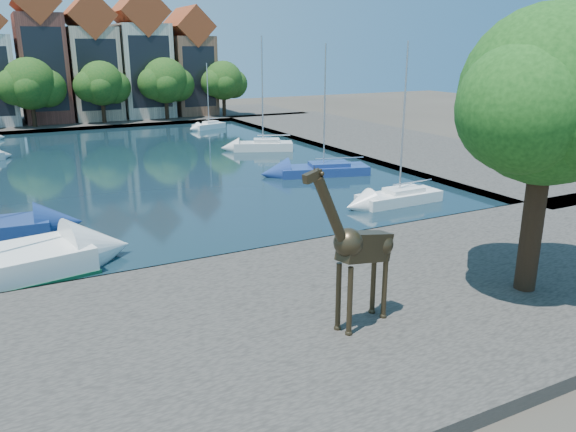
# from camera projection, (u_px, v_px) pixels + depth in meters

# --- Properties ---
(ground) EXTENTS (160.00, 160.00, 0.00)m
(ground) POSITION_uv_depth(u_px,v_px,m) (256.00, 258.00, 26.49)
(ground) COLOR #38332B
(ground) RESTS_ON ground
(water_basin) EXTENTS (38.00, 50.00, 0.08)m
(water_basin) POSITION_uv_depth(u_px,v_px,m) (138.00, 166.00, 46.89)
(water_basin) COLOR black
(water_basin) RESTS_ON ground
(near_quay) EXTENTS (50.00, 14.00, 0.50)m
(near_quay) POSITION_uv_depth(u_px,v_px,m) (334.00, 313.00, 20.47)
(near_quay) COLOR #45423C
(near_quay) RESTS_ON ground
(far_quay) EXTENTS (60.00, 16.00, 0.50)m
(far_quay) POSITION_uv_depth(u_px,v_px,m) (82.00, 121.00, 74.04)
(far_quay) COLOR #45423C
(far_quay) RESTS_ON ground
(right_quay) EXTENTS (14.00, 52.00, 0.50)m
(right_quay) POSITION_uv_depth(u_px,v_px,m) (381.00, 141.00, 57.83)
(right_quay) COLOR #45423C
(right_quay) RESTS_ON ground
(plane_tree) EXTENTS (8.32, 6.40, 10.62)m
(plane_tree) POSITION_uv_depth(u_px,v_px,m) (551.00, 102.00, 19.98)
(plane_tree) COLOR #332114
(plane_tree) RESTS_ON near_quay
(townhouse_center) EXTENTS (5.44, 9.18, 16.93)m
(townhouse_center) POSITION_uv_depth(u_px,v_px,m) (41.00, 57.00, 69.93)
(townhouse_center) COLOR brown
(townhouse_center) RESTS_ON far_quay
(townhouse_east_inner) EXTENTS (5.94, 9.18, 15.79)m
(townhouse_east_inner) POSITION_uv_depth(u_px,v_px,m) (92.00, 62.00, 72.75)
(townhouse_east_inner) COLOR tan
(townhouse_east_inner) RESTS_ON far_quay
(townhouse_east_mid) EXTENTS (6.43, 9.18, 16.65)m
(townhouse_east_mid) POSITION_uv_depth(u_px,v_px,m) (142.00, 59.00, 75.50)
(townhouse_east_mid) COLOR beige
(townhouse_east_mid) RESTS_ON far_quay
(townhouse_east_end) EXTENTS (5.44, 9.18, 14.43)m
(townhouse_east_end) POSITION_uv_depth(u_px,v_px,m) (189.00, 65.00, 78.65)
(townhouse_east_end) COLOR brown
(townhouse_east_end) RESTS_ON far_quay
(far_tree_mid_west) EXTENTS (7.80, 6.00, 8.00)m
(far_tree_mid_west) POSITION_uv_depth(u_px,v_px,m) (31.00, 85.00, 65.31)
(far_tree_mid_west) COLOR #332114
(far_tree_mid_west) RESTS_ON far_quay
(far_tree_mid_east) EXTENTS (7.02, 5.40, 7.52)m
(far_tree_mid_east) POSITION_uv_depth(u_px,v_px,m) (102.00, 85.00, 68.87)
(far_tree_mid_east) COLOR #332114
(far_tree_mid_east) RESTS_ON far_quay
(far_tree_east) EXTENTS (7.54, 5.80, 7.84)m
(far_tree_east) POSITION_uv_depth(u_px,v_px,m) (166.00, 82.00, 72.37)
(far_tree_east) COLOR #332114
(far_tree_east) RESTS_ON far_quay
(far_tree_far_east) EXTENTS (6.76, 5.20, 7.36)m
(far_tree_far_east) POSITION_uv_depth(u_px,v_px,m) (224.00, 82.00, 75.93)
(far_tree_far_east) COLOR #332114
(far_tree_far_east) RESTS_ON far_quay
(giraffe_statue) EXTENTS (3.95, 1.45, 5.71)m
(giraffe_statue) POSITION_uv_depth(u_px,v_px,m) (359.00, 248.00, 18.23)
(giraffe_statue) COLOR #322919
(giraffe_statue) RESTS_ON near_quay
(sailboat_right_a) EXTENTS (5.62, 2.08, 9.85)m
(sailboat_right_a) POSITION_uv_depth(u_px,v_px,m) (399.00, 195.00, 35.46)
(sailboat_right_a) COLOR white
(sailboat_right_a) RESTS_ON water_basin
(sailboat_right_b) EXTENTS (7.24, 4.16, 9.77)m
(sailboat_right_b) POSITION_uv_depth(u_px,v_px,m) (324.00, 168.00, 43.40)
(sailboat_right_b) COLOR navy
(sailboat_right_b) RESTS_ON water_basin
(sailboat_right_c) EXTENTS (5.90, 3.96, 10.50)m
(sailboat_right_c) POSITION_uv_depth(u_px,v_px,m) (263.00, 144.00, 53.60)
(sailboat_right_c) COLOR silver
(sailboat_right_c) RESTS_ON water_basin
(sailboat_right_d) EXTENTS (4.38, 2.80, 7.71)m
(sailboat_right_d) POSITION_uv_depth(u_px,v_px,m) (209.00, 125.00, 67.89)
(sailboat_right_d) COLOR white
(sailboat_right_d) RESTS_ON water_basin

